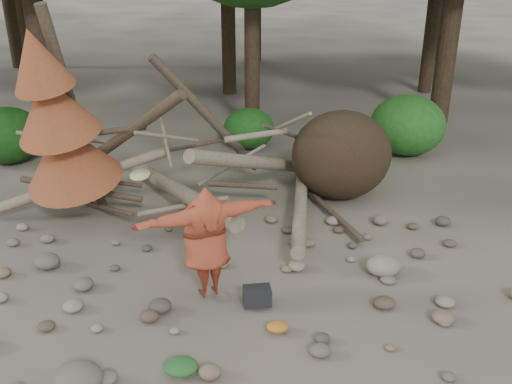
{
  "coord_description": "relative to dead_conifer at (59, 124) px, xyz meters",
  "views": [
    {
      "loc": [
        -0.22,
        -7.3,
        5.26
      ],
      "look_at": [
        0.49,
        1.5,
        1.4
      ],
      "focal_mm": 40.0,
      "sensor_mm": 36.0,
      "label": 1
    }
  ],
  "objects": [
    {
      "name": "boulder_front_left",
      "position": [
        1.1,
        -4.83,
        -1.92
      ],
      "size": [
        0.63,
        0.57,
        0.38
      ],
      "primitive_type": "ellipsoid",
      "color": "#645E54",
      "rests_on": "ground"
    },
    {
      "name": "bush_left",
      "position": [
        -2.38,
        3.83,
        -1.39
      ],
      "size": [
        1.8,
        1.8,
        1.44
      ],
      "primitive_type": "ellipsoid",
      "color": "#164612",
      "rests_on": "ground"
    },
    {
      "name": "deadfall_pile",
      "position": [
        5.13,
        0.87,
        -1.16
      ],
      "size": [
        8.55,
        5.24,
        3.3
      ],
      "color": "#332619",
      "rests_on": "ground"
    },
    {
      "name": "backpack",
      "position": [
        3.52,
        -3.19,
        -1.97
      ],
      "size": [
        0.44,
        0.31,
        0.28
      ],
      "primitive_type": "cube",
      "rotation": [
        0.0,
        0.0,
        0.06
      ],
      "color": "black",
      "rests_on": "ground"
    },
    {
      "name": "cloth_orange",
      "position": [
        3.76,
        -3.87,
        -2.05
      ],
      "size": [
        0.33,
        0.27,
        0.12
      ],
      "primitive_type": "ellipsoid",
      "color": "#B3691E",
      "rests_on": "ground"
    },
    {
      "name": "ground",
      "position": [
        3.12,
        -3.37,
        -2.11
      ],
      "size": [
        120.0,
        120.0,
        0.0
      ],
      "primitive_type": "plane",
      "color": "#514C44",
      "rests_on": "ground"
    },
    {
      "name": "bush_mid",
      "position": [
        3.92,
        4.43,
        -1.55
      ],
      "size": [
        1.4,
        1.4,
        1.12
      ],
      "primitive_type": "ellipsoid",
      "color": "#1E5819",
      "rests_on": "ground"
    },
    {
      "name": "frisbee_thrower",
      "position": [
        2.75,
        -2.85,
        -1.1
      ],
      "size": [
        2.36,
        1.32,
        2.27
      ],
      "color": "#993B22",
      "rests_on": "ground"
    },
    {
      "name": "boulder_mid_right",
      "position": [
        5.77,
        -2.41,
        -1.93
      ],
      "size": [
        0.59,
        0.53,
        0.35
      ],
      "primitive_type": "ellipsoid",
      "color": "gray",
      "rests_on": "ground"
    },
    {
      "name": "cloth_green",
      "position": [
        2.39,
        -4.65,
        -2.03
      ],
      "size": [
        0.46,
        0.38,
        0.17
      ],
      "primitive_type": "ellipsoid",
      "color": "#245B24",
      "rests_on": "ground"
    },
    {
      "name": "bush_right",
      "position": [
        8.12,
        3.63,
        -1.31
      ],
      "size": [
        2.0,
        2.0,
        1.6
      ],
      "primitive_type": "ellipsoid",
      "color": "#276920",
      "rests_on": "ground"
    },
    {
      "name": "boulder_mid_left",
      "position": [
        -0.08,
        -1.72,
        -1.98
      ],
      "size": [
        0.45,
        0.41,
        0.27
      ],
      "primitive_type": "ellipsoid",
      "color": "#5E584F",
      "rests_on": "ground"
    },
    {
      "name": "dead_conifer",
      "position": [
        0.0,
        0.0,
        0.0
      ],
      "size": [
        2.06,
        2.16,
        4.35
      ],
      "color": "#4C3F30",
      "rests_on": "ground"
    }
  ]
}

